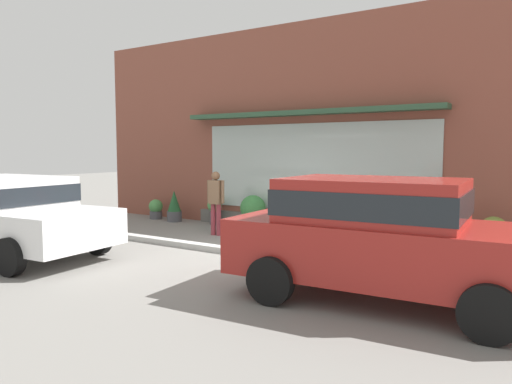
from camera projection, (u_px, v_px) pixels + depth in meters
name	position (u px, v px, depth m)	size (l,w,h in m)	color
ground_plane	(238.00, 252.00, 9.81)	(60.00, 60.00, 0.00)	gray
curb_strip	(232.00, 251.00, 9.63)	(14.00, 0.24, 0.12)	#B2B2AD
storefront	(310.00, 130.00, 12.25)	(14.00, 0.81, 5.28)	brown
fire_hydrant	(328.00, 231.00, 9.59)	(0.38, 0.35, 0.90)	red
pedestrian_with_handbag	(369.00, 211.00, 9.10)	(0.47, 0.53, 1.61)	#9E9384
pedestrian_passerby	(216.00, 199.00, 11.68)	(0.47, 0.23, 1.56)	#8E333D
parked_car_red	(382.00, 233.00, 6.56)	(4.36, 2.16, 1.69)	maroon
parked_car_white	(8.00, 211.00, 9.37)	(4.40, 2.29, 1.55)	white
potted_plant_trailing_edge	(493.00, 235.00, 9.39)	(0.54, 0.54, 0.79)	#33473D
potted_plant_window_center	(253.00, 210.00, 12.71)	(0.68, 0.68, 0.89)	#B7B2A3
potted_plant_low_front	(330.00, 221.00, 11.54)	(0.51, 0.51, 0.72)	#B7B2A3
potted_plant_corner_tall	(388.00, 220.00, 10.42)	(0.35, 0.35, 1.17)	#B7B2A3
potted_plant_window_right	(174.00, 207.00, 13.98)	(0.43, 0.43, 0.90)	#4C4C51
potted_plant_by_entrance	(156.00, 209.00, 14.53)	(0.42, 0.42, 0.59)	#4C4C51
potted_plant_window_left	(215.00, 209.00, 13.41)	(0.40, 0.40, 0.74)	#4C4C51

